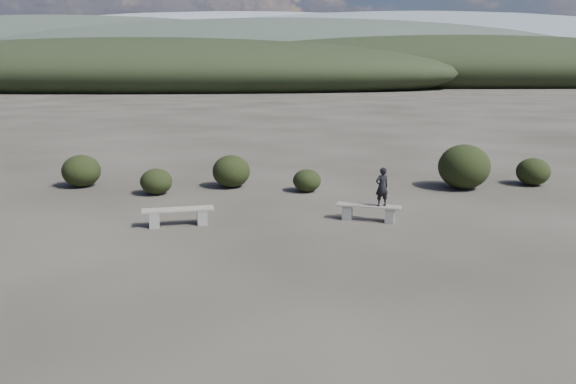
{
  "coord_description": "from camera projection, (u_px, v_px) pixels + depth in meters",
  "views": [
    {
      "loc": [
        -0.54,
        -9.07,
        3.93
      ],
      "look_at": [
        -0.43,
        3.5,
        1.1
      ],
      "focal_mm": 35.0,
      "sensor_mm": 36.0,
      "label": 1
    }
  ],
  "objects": [
    {
      "name": "ground",
      "position": [
        315.0,
        298.0,
        9.72
      ],
      "size": [
        1200.0,
        1200.0,
        0.0
      ],
      "primitive_type": "plane",
      "color": "#2B2721",
      "rests_on": "ground"
    },
    {
      "name": "bench_left",
      "position": [
        178.0,
        215.0,
        14.09
      ],
      "size": [
        1.81,
        0.74,
        0.44
      ],
      "rotation": [
        0.0,
        0.0,
        0.21
      ],
      "color": "gray",
      "rests_on": "ground"
    },
    {
      "name": "bench_right",
      "position": [
        369.0,
        211.0,
        14.54
      ],
      "size": [
        1.69,
        0.8,
        0.41
      ],
      "rotation": [
        0.0,
        0.0,
        -0.29
      ],
      "color": "gray",
      "rests_on": "ground"
    },
    {
      "name": "seated_person",
      "position": [
        382.0,
        187.0,
        14.31
      ],
      "size": [
        0.43,
        0.35,
        1.01
      ],
      "primitive_type": "imported",
      "rotation": [
        0.0,
        0.0,
        3.49
      ],
      "color": "black",
      "rests_on": "bench_right"
    },
    {
      "name": "shrub_a",
      "position": [
        156.0,
        181.0,
        17.51
      ],
      "size": [
        0.99,
        0.99,
        0.81
      ],
      "primitive_type": "ellipsoid",
      "color": "black",
      "rests_on": "ground"
    },
    {
      "name": "shrub_b",
      "position": [
        231.0,
        171.0,
        18.52
      ],
      "size": [
        1.24,
        1.24,
        1.07
      ],
      "primitive_type": "ellipsoid",
      "color": "black",
      "rests_on": "ground"
    },
    {
      "name": "shrub_c",
      "position": [
        307.0,
        181.0,
        17.89
      ],
      "size": [
        0.9,
        0.9,
        0.72
      ],
      "primitive_type": "ellipsoid",
      "color": "black",
      "rests_on": "ground"
    },
    {
      "name": "shrub_d",
      "position": [
        464.0,
        167.0,
        18.26
      ],
      "size": [
        1.66,
        1.66,
        1.45
      ],
      "primitive_type": "ellipsoid",
      "color": "black",
      "rests_on": "ground"
    },
    {
      "name": "shrub_e",
      "position": [
        533.0,
        172.0,
        18.85
      ],
      "size": [
        1.1,
        1.1,
        0.92
      ],
      "primitive_type": "ellipsoid",
      "color": "black",
      "rests_on": "ground"
    },
    {
      "name": "shrub_f",
      "position": [
        81.0,
        171.0,
        18.61
      ],
      "size": [
        1.25,
        1.25,
        1.06
      ],
      "primitive_type": "ellipsoid",
      "color": "black",
      "rests_on": "ground"
    },
    {
      "name": "mountain_ridges",
      "position": [
        271.0,
        54.0,
        338.07
      ],
      "size": [
        500.0,
        400.0,
        56.0
      ],
      "color": "black",
      "rests_on": "ground"
    }
  ]
}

